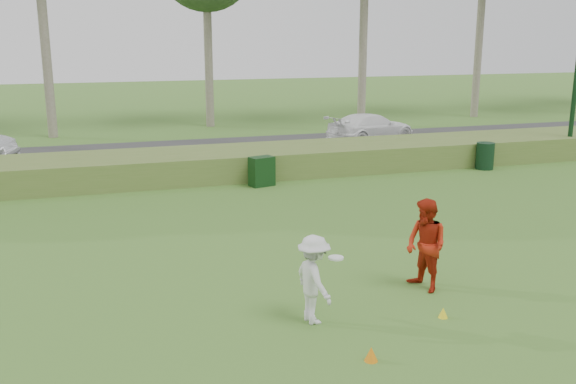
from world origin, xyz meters
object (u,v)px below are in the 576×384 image
object	(u,v)px
player_red	(426,245)
cone_yellow	(443,313)
trash_bin	(485,156)
car_right	(371,127)
cone_orange	(371,354)
utility_cabinet	(262,171)
player_white	(314,279)

from	to	relation	value
player_red	cone_yellow	size ratio (longest dim) A/B	9.65
cone_yellow	trash_bin	xyz separation A→B (m)	(8.18, 10.90, 0.40)
car_right	cone_orange	bearing A→B (deg)	138.60
cone_orange	car_right	size ratio (longest dim) A/B	0.05
cone_orange	utility_cabinet	xyz separation A→B (m)	(1.45, 11.80, 0.37)
player_white	car_right	bearing A→B (deg)	-35.84
car_right	player_white	bearing A→B (deg)	135.64
trash_bin	utility_cabinet	bearing A→B (deg)	-179.06
utility_cabinet	trash_bin	size ratio (longest dim) A/B	0.99
car_right	trash_bin	bearing A→B (deg)	175.82
player_red	cone_orange	size ratio (longest dim) A/B	7.86
player_red	cone_yellow	distance (m)	1.53
utility_cabinet	cone_orange	bearing A→B (deg)	-112.95
player_red	trash_bin	bearing A→B (deg)	127.75
cone_orange	utility_cabinet	bearing A→B (deg)	83.00
cone_orange	player_white	bearing A→B (deg)	103.46
cone_orange	cone_yellow	xyz separation A→B (m)	(1.86, 1.04, -0.02)
player_red	trash_bin	world-z (taller)	player_red
player_white	car_right	size ratio (longest dim) A/B	0.36
trash_bin	cone_orange	bearing A→B (deg)	-130.07
player_red	player_white	bearing A→B (deg)	-87.43
utility_cabinet	car_right	bearing A→B (deg)	28.32
cone_orange	trash_bin	world-z (taller)	trash_bin
cone_yellow	cone_orange	bearing A→B (deg)	-150.89
player_white	cone_yellow	world-z (taller)	player_white
trash_bin	car_right	xyz separation A→B (m)	(-1.52, 6.75, 0.20)
cone_orange	utility_cabinet	distance (m)	11.89
trash_bin	car_right	size ratio (longest dim) A/B	0.22
utility_cabinet	car_right	world-z (taller)	car_right
player_white	cone_yellow	bearing A→B (deg)	-111.88
player_white	cone_orange	world-z (taller)	player_white
player_white	trash_bin	world-z (taller)	player_white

